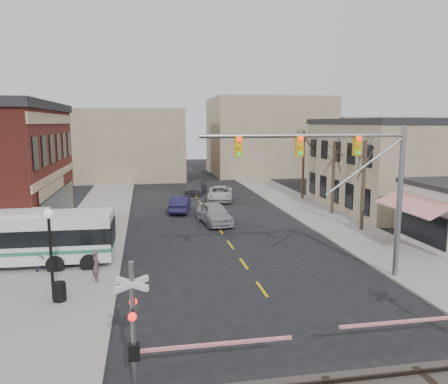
# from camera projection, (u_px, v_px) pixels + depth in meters

# --- Properties ---
(ground) EXTENTS (160.00, 160.00, 0.00)m
(ground) POSITION_uv_depth(u_px,v_px,m) (273.00, 306.00, 19.55)
(ground) COLOR black
(ground) RESTS_ON ground
(sidewalk_west) EXTENTS (5.00, 60.00, 0.12)m
(sidewalk_west) POSITION_uv_depth(u_px,v_px,m) (99.00, 218.00, 37.30)
(sidewalk_west) COLOR gray
(sidewalk_west) RESTS_ON ground
(sidewalk_east) EXTENTS (5.00, 60.00, 0.12)m
(sidewalk_east) POSITION_uv_depth(u_px,v_px,m) (310.00, 210.00, 40.65)
(sidewalk_east) COLOR gray
(sidewalk_east) RESTS_ON ground
(tan_building) EXTENTS (20.30, 15.30, 8.50)m
(tan_building) POSITION_uv_depth(u_px,v_px,m) (433.00, 163.00, 42.19)
(tan_building) COLOR gray
(tan_building) RESTS_ON ground
(tree_east_a) EXTENTS (0.28, 0.28, 6.75)m
(tree_east_a) POSITION_uv_depth(u_px,v_px,m) (363.00, 185.00, 32.51)
(tree_east_a) COLOR #382B21
(tree_east_a) RESTS_ON sidewalk_east
(tree_east_b) EXTENTS (0.28, 0.28, 6.30)m
(tree_east_b) POSITION_uv_depth(u_px,v_px,m) (333.00, 178.00, 38.43)
(tree_east_b) COLOR #382B21
(tree_east_b) RESTS_ON sidewalk_east
(tree_east_c) EXTENTS (0.28, 0.28, 7.20)m
(tree_east_c) POSITION_uv_depth(u_px,v_px,m) (303.00, 165.00, 46.17)
(tree_east_c) COLOR #382B21
(tree_east_c) RESTS_ON sidewalk_east
(transit_bus) EXTENTS (12.03, 2.93, 3.08)m
(transit_bus) POSITION_uv_depth(u_px,v_px,m) (3.00, 238.00, 24.33)
(transit_bus) COLOR silver
(transit_bus) RESTS_ON ground
(traffic_signal_mast) EXTENTS (10.49, 0.30, 8.00)m
(traffic_signal_mast) POSITION_uv_depth(u_px,v_px,m) (349.00, 171.00, 21.68)
(traffic_signal_mast) COLOR gray
(traffic_signal_mast) RESTS_ON ground
(rr_crossing_west) EXTENTS (5.60, 1.36, 4.00)m
(rr_crossing_west) POSITION_uv_depth(u_px,v_px,m) (147.00, 324.00, 13.46)
(rr_crossing_west) COLOR gray
(rr_crossing_west) RESTS_ON ground
(street_lamp) EXTENTS (0.44, 0.44, 4.22)m
(street_lamp) POSITION_uv_depth(u_px,v_px,m) (50.00, 235.00, 19.51)
(street_lamp) COLOR black
(street_lamp) RESTS_ON sidewalk_west
(trash_bin) EXTENTS (0.60, 0.60, 0.86)m
(trash_bin) POSITION_uv_depth(u_px,v_px,m) (59.00, 292.00, 19.75)
(trash_bin) COLOR black
(trash_bin) RESTS_ON sidewalk_west
(car_a) EXTENTS (2.68, 5.29, 1.72)m
(car_a) POSITION_uv_depth(u_px,v_px,m) (214.00, 213.00, 35.30)
(car_a) COLOR #9A9A9F
(car_a) RESTS_ON ground
(car_b) EXTENTS (2.43, 4.79, 1.51)m
(car_b) POSITION_uv_depth(u_px,v_px,m) (180.00, 204.00, 39.96)
(car_b) COLOR #1A1739
(car_b) RESTS_ON ground
(car_c) EXTENTS (3.54, 5.80, 1.50)m
(car_c) POSITION_uv_depth(u_px,v_px,m) (220.00, 194.00, 45.82)
(car_c) COLOR #B6B6B6
(car_c) RESTS_ON ground
(car_d) EXTENTS (3.40, 5.23, 1.41)m
(car_d) POSITION_uv_depth(u_px,v_px,m) (196.00, 187.00, 50.55)
(car_d) COLOR #3C3B40
(car_d) RESTS_ON ground
(pedestrian_near) EXTENTS (0.49, 0.66, 1.65)m
(pedestrian_near) POSITION_uv_depth(u_px,v_px,m) (96.00, 266.00, 22.11)
(pedestrian_near) COLOR #574846
(pedestrian_near) RESTS_ON sidewalk_west
(pedestrian_far) EXTENTS (1.05, 1.02, 1.70)m
(pedestrian_far) POSITION_uv_depth(u_px,v_px,m) (43.00, 255.00, 23.76)
(pedestrian_far) COLOR #394563
(pedestrian_far) RESTS_ON sidewalk_west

